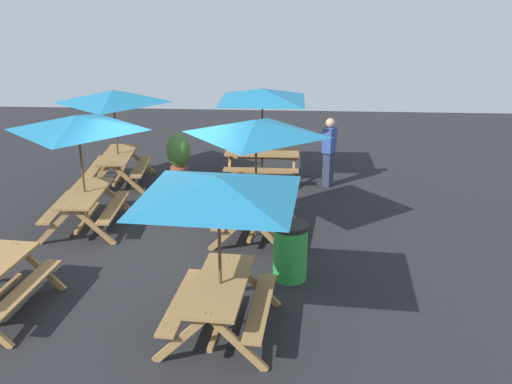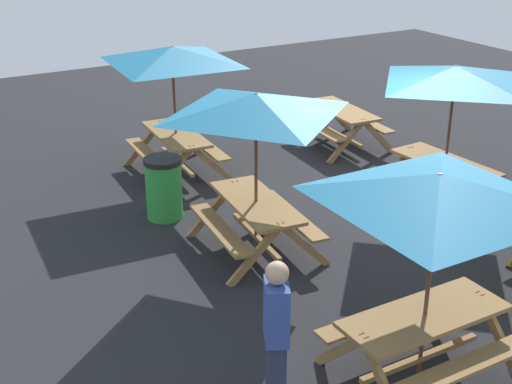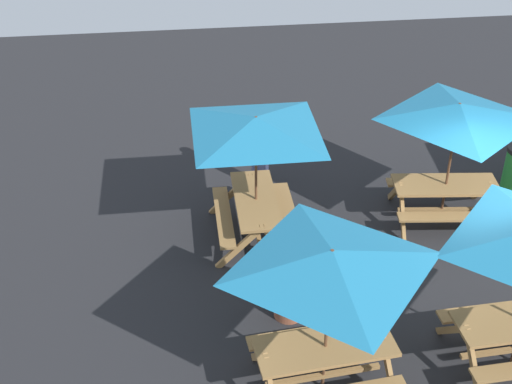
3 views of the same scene
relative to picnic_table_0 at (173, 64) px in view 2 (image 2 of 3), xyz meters
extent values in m
plane|color=#232326|center=(3.17, 1.51, -1.99)|extent=(24.00, 24.00, 0.00)
cube|color=olive|center=(0.00, 0.00, -1.25)|extent=(1.84, 0.82, 0.05)
cube|color=olive|center=(-0.04, -0.55, -1.54)|extent=(1.81, 0.39, 0.04)
cube|color=olive|center=(0.04, 0.55, -1.54)|extent=(1.81, 0.39, 0.04)
cube|color=olive|center=(-0.80, -0.31, -1.62)|extent=(0.12, 0.80, 0.81)
cube|color=olive|center=(-0.75, 0.42, -1.62)|extent=(0.12, 0.80, 0.81)
cube|color=olive|center=(0.75, -0.42, -1.62)|extent=(0.12, 0.80, 0.81)
cube|color=olive|center=(0.80, 0.31, -1.62)|extent=(0.12, 0.80, 0.81)
cube|color=olive|center=(0.00, 0.00, -1.77)|extent=(1.56, 0.18, 0.06)
cylinder|color=brown|center=(0.00, 0.00, -0.84)|extent=(0.04, 0.04, 2.30)
pyramid|color=teal|center=(0.00, 0.00, 0.17)|extent=(2.82, 2.82, 0.28)
cube|color=olive|center=(3.30, -0.27, -1.25)|extent=(1.86, 0.89, 0.05)
cube|color=olive|center=(3.24, -0.81, -1.54)|extent=(1.82, 0.45, 0.04)
cube|color=olive|center=(3.36, 0.28, -1.54)|extent=(1.82, 0.45, 0.04)
cube|color=olive|center=(2.49, -0.55, -1.62)|extent=(0.15, 0.80, 0.81)
cube|color=olive|center=(2.56, 0.18, -1.62)|extent=(0.15, 0.80, 0.81)
cube|color=olive|center=(4.04, -0.71, -1.62)|extent=(0.15, 0.80, 0.81)
cube|color=olive|center=(4.12, 0.01, -1.62)|extent=(0.15, 0.80, 0.81)
cube|color=olive|center=(3.30, -0.27, -1.77)|extent=(1.56, 0.24, 0.06)
cylinder|color=brown|center=(3.30, -0.27, -0.84)|extent=(0.04, 0.04, 2.30)
pyramid|color=teal|center=(3.30, -0.27, 0.17)|extent=(2.20, 2.20, 0.28)
cube|color=olive|center=(6.62, -0.20, -1.25)|extent=(0.70, 1.80, 0.05)
cube|color=olive|center=(7.17, -0.20, -1.54)|extent=(0.26, 1.80, 0.04)
cube|color=olive|center=(6.07, -0.20, -1.54)|extent=(0.26, 1.80, 0.04)
cube|color=olive|center=(6.26, -0.98, -1.62)|extent=(0.80, 0.06, 0.81)
cube|color=olive|center=(6.99, 0.58, -1.62)|extent=(0.80, 0.06, 0.81)
cube|color=olive|center=(6.26, 0.58, -1.62)|extent=(0.80, 0.06, 0.81)
cube|color=olive|center=(6.62, -0.20, -1.77)|extent=(0.07, 1.56, 0.06)
cylinder|color=brown|center=(6.62, -0.20, -0.84)|extent=(0.04, 0.04, 2.30)
pyramid|color=teal|center=(6.62, -0.20, 0.17)|extent=(2.83, 2.83, 0.28)
cube|color=olive|center=(0.25, 3.43, -1.25)|extent=(1.85, 0.83, 0.05)
cube|color=olive|center=(0.21, 2.89, -1.54)|extent=(1.81, 0.39, 0.04)
cube|color=olive|center=(0.29, 3.98, -1.54)|extent=(1.81, 0.39, 0.04)
cube|color=olive|center=(-0.55, 3.13, -1.62)|extent=(0.12, 0.80, 0.81)
cube|color=olive|center=(-0.50, 3.86, -1.62)|extent=(0.12, 0.80, 0.81)
cube|color=olive|center=(1.00, 3.01, -1.62)|extent=(0.12, 0.80, 0.81)
cube|color=olive|center=(1.06, 3.74, -1.62)|extent=(0.12, 0.80, 0.81)
cube|color=olive|center=(0.25, 3.43, -1.77)|extent=(1.56, 0.19, 0.06)
cube|color=olive|center=(3.46, 3.13, -1.25)|extent=(1.83, 0.79, 0.05)
cube|color=olive|center=(3.48, 2.58, -1.54)|extent=(1.81, 0.35, 0.04)
cube|color=olive|center=(3.43, 3.68, -1.54)|extent=(1.81, 0.35, 0.04)
cube|color=olive|center=(2.70, 2.72, -1.62)|extent=(0.10, 0.80, 0.81)
cube|color=olive|center=(2.66, 3.45, -1.62)|extent=(0.10, 0.80, 0.81)
cube|color=olive|center=(4.25, 2.80, -1.62)|extent=(0.10, 0.80, 0.81)
cube|color=olive|center=(4.22, 3.53, -1.62)|extent=(0.10, 0.80, 0.81)
cube|color=olive|center=(3.46, 3.13, -1.77)|extent=(1.56, 0.15, 0.06)
cylinder|color=brown|center=(3.46, 3.13, -0.84)|extent=(0.04, 0.04, 2.30)
pyramid|color=teal|center=(3.46, 3.13, 0.17)|extent=(2.10, 2.10, 0.28)
cylinder|color=green|center=(1.62, -0.94, -1.54)|extent=(0.56, 0.56, 0.90)
cylinder|color=black|center=(1.62, -0.94, -1.05)|extent=(0.59, 0.59, 0.08)
cube|color=#2D334C|center=(6.35, -1.81, -1.56)|extent=(0.33, 0.29, 0.85)
cube|color=#334C99|center=(6.35, -1.81, -0.84)|extent=(0.42, 0.36, 0.60)
sphere|color=tan|center=(6.35, -1.81, -0.43)|extent=(0.22, 0.22, 0.22)
camera|label=1|loc=(-6.83, -0.94, 2.60)|focal=40.00mm
camera|label=2|loc=(11.11, -4.78, 2.76)|focal=50.00mm
camera|label=3|loc=(7.83, 9.65, 5.36)|focal=50.00mm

